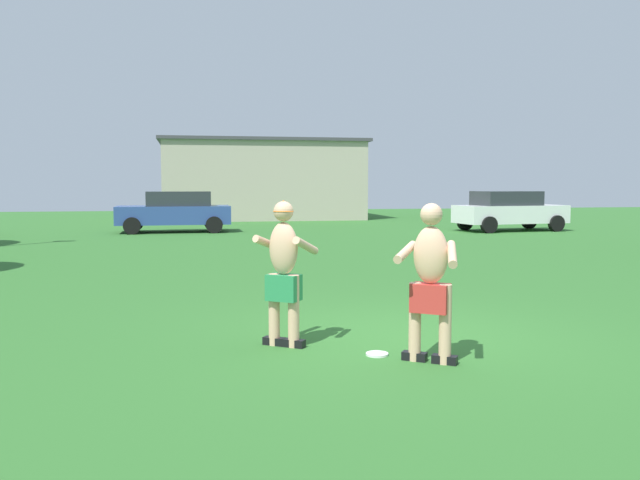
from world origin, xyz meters
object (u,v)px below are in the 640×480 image
(player_in_red, at_px, (430,279))
(car_white_mid_lot, at_px, (509,210))
(car_blue_near_post, at_px, (175,211))
(player_with_cap, at_px, (284,267))
(frisbee, at_px, (377,354))

(player_in_red, distance_m, car_white_mid_lot, 20.66)
(player_in_red, xyz_separation_m, car_white_mid_lot, (10.05, 18.05, -0.06))
(car_blue_near_post, xyz_separation_m, car_white_mid_lot, (13.04, -1.86, 0.00))
(player_with_cap, bearing_deg, car_white_mid_lot, 56.10)
(player_in_red, bearing_deg, frisbee, 140.21)
(player_in_red, height_order, car_white_mid_lot, player_in_red)
(car_white_mid_lot, bearing_deg, player_in_red, -119.12)
(frisbee, bearing_deg, player_with_cap, 146.59)
(frisbee, height_order, car_blue_near_post, car_blue_near_post)
(frisbee, distance_m, car_white_mid_lot, 20.57)
(player_with_cap, height_order, car_blue_near_post, player_with_cap)
(car_blue_near_post, bearing_deg, player_in_red, -81.47)
(frisbee, relative_size, car_blue_near_post, 0.06)
(player_with_cap, distance_m, player_in_red, 1.72)
(car_white_mid_lot, bearing_deg, car_blue_near_post, 171.89)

